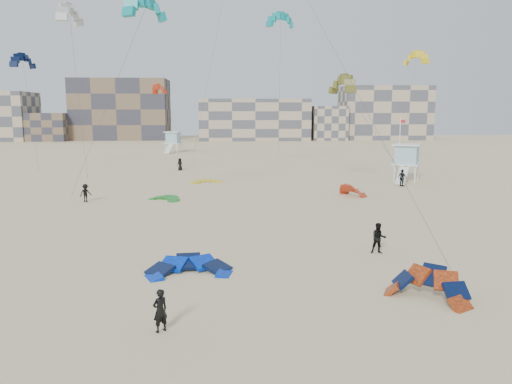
{
  "coord_description": "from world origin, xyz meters",
  "views": [
    {
      "loc": [
        3.04,
        -20.37,
        8.06
      ],
      "look_at": [
        4.36,
        6.0,
        3.86
      ],
      "focal_mm": 35.0,
      "sensor_mm": 36.0,
      "label": 1
    }
  ],
  "objects_px": {
    "kite_ground_orange": "(427,299)",
    "kitesurfer_main": "(160,311)",
    "lifeguard_tower_near": "(407,163)",
    "kite_ground_blue": "(189,274)"
  },
  "relations": [
    {
      "from": "kite_ground_orange",
      "to": "kitesurfer_main",
      "type": "xyz_separation_m",
      "value": [
        -11.2,
        -2.76,
        0.83
      ]
    },
    {
      "from": "lifeguard_tower_near",
      "to": "kite_ground_blue",
      "type": "bearing_deg",
      "value": -96.57
    },
    {
      "from": "kite_ground_blue",
      "to": "kitesurfer_main",
      "type": "height_order",
      "value": "kitesurfer_main"
    },
    {
      "from": "kite_ground_blue",
      "to": "kite_ground_orange",
      "type": "xyz_separation_m",
      "value": [
        10.7,
        -4.01,
        0.0
      ]
    },
    {
      "from": "kitesurfer_main",
      "to": "lifeguard_tower_near",
      "type": "height_order",
      "value": "lifeguard_tower_near"
    },
    {
      "from": "kite_ground_blue",
      "to": "lifeguard_tower_near",
      "type": "bearing_deg",
      "value": 49.13
    },
    {
      "from": "kite_ground_blue",
      "to": "kitesurfer_main",
      "type": "distance_m",
      "value": 6.84
    },
    {
      "from": "kite_ground_blue",
      "to": "kite_ground_orange",
      "type": "relative_size",
      "value": 1.25
    },
    {
      "from": "kite_ground_blue",
      "to": "kite_ground_orange",
      "type": "bearing_deg",
      "value": -27.05
    },
    {
      "from": "kite_ground_blue",
      "to": "lifeguard_tower_near",
      "type": "xyz_separation_m",
      "value": [
        23.03,
        33.65,
        2.19
      ]
    }
  ]
}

